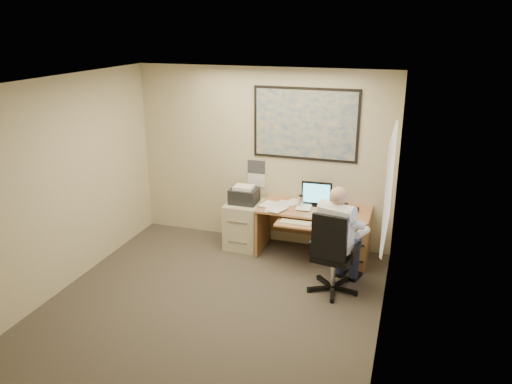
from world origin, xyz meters
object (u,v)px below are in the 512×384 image
(office_chair, at_px, (333,269))
(person, at_px, (335,240))
(desk, at_px, (336,230))
(filing_cabinet, at_px, (244,220))

(office_chair, height_order, person, person)
(desk, distance_m, filing_cabinet, 1.41)
(desk, distance_m, person, 0.96)
(desk, xyz_separation_m, office_chair, (0.13, -1.00, -0.11))
(office_chair, relative_size, person, 0.80)
(filing_cabinet, relative_size, office_chair, 0.87)
(desk, relative_size, person, 1.14)
(filing_cabinet, xyz_separation_m, office_chair, (1.54, -1.00, -0.09))
(filing_cabinet, distance_m, person, 1.81)
(filing_cabinet, distance_m, office_chair, 1.84)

